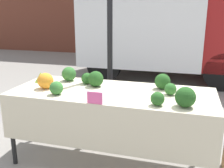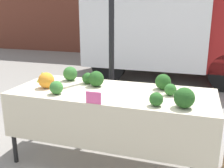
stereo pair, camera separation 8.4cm
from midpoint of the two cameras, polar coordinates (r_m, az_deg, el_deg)
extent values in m
plane|color=gray|center=(3.20, -0.78, -16.06)|extent=(40.00, 40.00, 0.00)
cylinder|color=black|center=(3.43, -1.18, 8.17)|extent=(0.07, 0.07, 2.47)
cube|color=white|center=(6.94, 6.75, 15.01)|extent=(2.87, 2.27, 2.48)
cylinder|color=black|center=(6.09, 22.60, 2.45)|extent=(0.82, 0.22, 0.82)
cylinder|color=black|center=(7.92, 21.25, 5.42)|extent=(0.82, 0.22, 0.82)
cylinder|color=black|center=(6.35, -2.09, 4.16)|extent=(0.82, 0.22, 0.82)
cylinder|color=black|center=(8.12, 2.05, 6.71)|extent=(0.82, 0.22, 0.82)
cube|color=beige|center=(2.85, -0.84, -1.84)|extent=(2.20, 0.89, 0.03)
cube|color=beige|center=(2.56, -3.73, -9.98)|extent=(2.20, 0.01, 0.46)
cylinder|color=black|center=(3.15, -21.66, -9.47)|extent=(0.05, 0.05, 0.81)
cylinder|color=black|center=(2.57, 20.00, -15.20)|extent=(0.05, 0.05, 0.81)
cylinder|color=black|center=(3.73, -14.54, -4.88)|extent=(0.05, 0.05, 0.81)
cylinder|color=black|center=(3.26, 19.24, -8.35)|extent=(0.05, 0.05, 0.81)
sphere|color=orange|center=(3.02, -15.06, 0.68)|extent=(0.18, 0.18, 0.18)
cone|color=#93B238|center=(3.32, -15.91, 1.44)|extent=(0.15, 0.15, 0.12)
sphere|color=#336B2D|center=(3.29, -10.08, 2.18)|extent=(0.18, 0.18, 0.18)
sphere|color=#2D6628|center=(2.76, 11.76, -1.10)|extent=(0.12, 0.12, 0.12)
sphere|color=#23511E|center=(2.95, 10.14, 0.57)|extent=(0.17, 0.17, 0.17)
sphere|color=#387533|center=(2.78, -12.87, -0.85)|extent=(0.14, 0.14, 0.14)
sphere|color=#285B23|center=(2.43, 8.91, -3.19)|extent=(0.13, 0.13, 0.13)
sphere|color=#23511E|center=(3.00, -4.38, 1.11)|extent=(0.18, 0.18, 0.18)
sphere|color=#285B23|center=(3.13, -6.26, 1.22)|extent=(0.13, 0.13, 0.13)
sphere|color=#23511E|center=(2.44, 14.74, -2.78)|extent=(0.19, 0.19, 0.19)
cube|color=#F45B9E|center=(2.45, -4.75, -3.05)|extent=(0.15, 0.01, 0.12)
camera|label=1|loc=(0.04, -90.85, -0.24)|focal=42.00mm
camera|label=2|loc=(0.04, 89.15, 0.24)|focal=42.00mm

